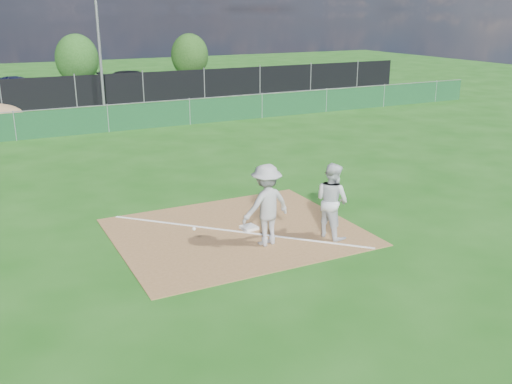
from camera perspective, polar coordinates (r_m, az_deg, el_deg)
ground at (r=22.70m, az=-11.63°, el=3.60°), size 90.00×90.00×0.00m
infield_dirt at (r=14.59m, az=-1.97°, el=-4.01°), size 6.00×5.00×0.02m
foul_line at (r=14.58m, az=-1.97°, el=-3.96°), size 5.01×5.01×0.01m
green_fence at (r=27.33m, az=-14.58°, el=7.06°), size 44.00×0.05×1.20m
black_fence at (r=35.06m, az=-17.59°, el=9.57°), size 46.00×0.04×1.80m
parking_lot at (r=40.07m, az=-18.73°, el=9.11°), size 46.00×9.00×0.01m
light_pole at (r=34.77m, az=-15.48°, el=14.84°), size 0.16×0.16×8.00m
first_base at (r=14.72m, az=-0.70°, el=-3.58°), size 0.42×0.42×0.08m
play_at_first at (r=13.50m, az=1.03°, el=-1.30°), size 2.62×0.93×1.98m
runner at (r=14.13m, az=7.59°, el=-0.84°), size 0.92×1.07×1.90m
car_mid at (r=39.39m, az=-22.49°, el=9.58°), size 4.19×1.53×1.37m
car_right at (r=40.23m, az=-11.90°, el=10.75°), size 5.25×2.66×1.46m
tree_mid at (r=45.35m, az=-17.47°, el=12.59°), size 3.15×3.15×3.74m
tree_right at (r=48.09m, az=-6.65°, el=13.43°), size 3.03×3.03×3.59m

